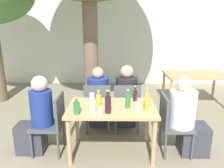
% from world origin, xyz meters
% --- Properties ---
extents(ground_plane, '(30.00, 30.00, 0.00)m').
position_xyz_m(ground_plane, '(0.00, 0.00, 0.00)').
color(ground_plane, gray).
extents(cafe_building_wall, '(10.00, 0.08, 2.80)m').
position_xyz_m(cafe_building_wall, '(0.00, 3.85, 1.40)').
color(cafe_building_wall, white).
rests_on(cafe_building_wall, ground_plane).
extents(dining_table_front, '(1.25, 0.77, 0.73)m').
position_xyz_m(dining_table_front, '(0.00, 0.00, 0.64)').
color(dining_table_front, tan).
rests_on(dining_table_front, ground_plane).
extents(dining_table_back, '(1.38, 0.86, 0.73)m').
position_xyz_m(dining_table_back, '(1.91, 2.05, 0.65)').
color(dining_table_back, tan).
rests_on(dining_table_back, ground_plane).
extents(patio_chair_0, '(0.44, 0.44, 0.90)m').
position_xyz_m(patio_chair_0, '(-0.86, 0.00, 0.51)').
color(patio_chair_0, '#474C51').
rests_on(patio_chair_0, ground_plane).
extents(patio_chair_1, '(0.44, 0.44, 0.90)m').
position_xyz_m(patio_chair_1, '(0.86, 0.00, 0.51)').
color(patio_chair_1, '#474C51').
rests_on(patio_chair_1, ground_plane).
extents(patio_chair_2, '(0.44, 0.44, 0.90)m').
position_xyz_m(patio_chair_2, '(-0.25, 0.62, 0.51)').
color(patio_chair_2, '#474C51').
rests_on(patio_chair_2, ground_plane).
extents(patio_chair_3, '(0.44, 0.44, 0.90)m').
position_xyz_m(patio_chair_3, '(0.25, 0.62, 0.51)').
color(patio_chair_3, '#474C51').
rests_on(patio_chair_3, ground_plane).
extents(person_seated_0, '(0.56, 0.32, 1.18)m').
position_xyz_m(person_seated_0, '(-1.09, -0.00, 0.53)').
color(person_seated_0, '#383842').
rests_on(person_seated_0, ground_plane).
extents(person_seated_1, '(0.59, 0.38, 1.18)m').
position_xyz_m(person_seated_1, '(1.09, -0.00, 0.53)').
color(person_seated_1, '#383842').
rests_on(person_seated_1, ground_plane).
extents(person_seated_2, '(0.38, 0.59, 1.15)m').
position_xyz_m(person_seated_2, '(-0.25, 0.85, 0.52)').
color(person_seated_2, '#383842').
rests_on(person_seated_2, ground_plane).
extents(person_seated_3, '(0.38, 0.59, 1.18)m').
position_xyz_m(person_seated_3, '(0.25, 0.85, 0.53)').
color(person_seated_3, '#383842').
rests_on(person_seated_3, ground_plane).
extents(wine_bottle_0, '(0.08, 0.08, 0.31)m').
position_xyz_m(wine_bottle_0, '(-0.05, -0.22, 0.85)').
color(wine_bottle_0, '#331923').
rests_on(wine_bottle_0, dining_table_front).
extents(oil_cruet_1, '(0.07, 0.07, 0.24)m').
position_xyz_m(oil_cruet_1, '(-0.19, -0.00, 0.82)').
color(oil_cruet_1, gold).
rests_on(oil_cruet_1, dining_table_front).
extents(green_bottle_2, '(0.07, 0.07, 0.27)m').
position_xyz_m(green_bottle_2, '(0.23, -0.04, 0.83)').
color(green_bottle_2, '#287A38').
rests_on(green_bottle_2, dining_table_front).
extents(wine_bottle_3, '(0.06, 0.06, 0.23)m').
position_xyz_m(wine_bottle_3, '(0.35, 0.24, 0.82)').
color(wine_bottle_3, '#331923').
rests_on(wine_bottle_3, dining_table_front).
extents(green_bottle_4, '(0.08, 0.08, 0.23)m').
position_xyz_m(green_bottle_4, '(-0.45, -0.26, 0.82)').
color(green_bottle_4, '#287A38').
rests_on(green_bottle_4, dining_table_front).
extents(oil_cruet_5, '(0.06, 0.06, 0.32)m').
position_xyz_m(oil_cruet_5, '(0.48, -0.11, 0.85)').
color(oil_cruet_5, gold).
rests_on(oil_cruet_5, dining_table_front).
extents(drinking_glass_0, '(0.06, 0.06, 0.12)m').
position_xyz_m(drinking_glass_0, '(0.34, -0.14, 0.79)').
color(drinking_glass_0, white).
rests_on(drinking_glass_0, dining_table_front).
extents(drinking_glass_1, '(0.07, 0.07, 0.13)m').
position_xyz_m(drinking_glass_1, '(-0.30, 0.22, 0.79)').
color(drinking_glass_1, silver).
rests_on(drinking_glass_1, dining_table_front).
extents(drinking_glass_2, '(0.07, 0.07, 0.12)m').
position_xyz_m(drinking_glass_2, '(-0.25, -0.18, 0.79)').
color(drinking_glass_2, silver).
rests_on(drinking_glass_2, dining_table_front).
extents(drinking_glass_3, '(0.07, 0.07, 0.10)m').
position_xyz_m(drinking_glass_3, '(-0.14, -0.28, 0.78)').
color(drinking_glass_3, silver).
rests_on(drinking_glass_3, dining_table_front).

